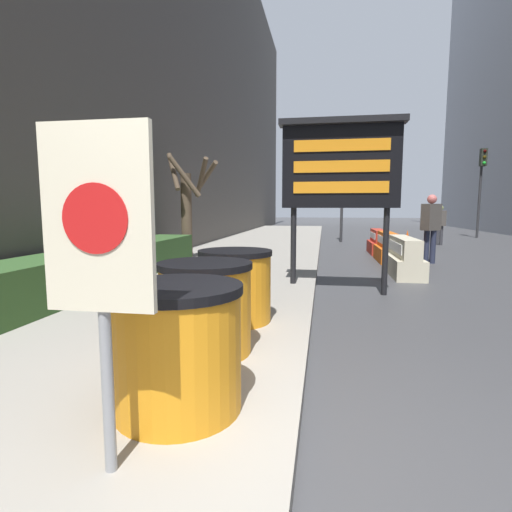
{
  "coord_description": "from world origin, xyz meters",
  "views": [
    {
      "loc": [
        0.13,
        -1.88,
        1.49
      ],
      "look_at": [
        -1.66,
        8.63,
        0.2
      ],
      "focal_mm": 28.0,
      "sensor_mm": 36.0,
      "label": 1
    }
  ],
  "objects_px": {
    "barrel_drum_foreground": "(177,347)",
    "jersey_barrier_cream": "(404,259)",
    "barrel_drum_middle": "(206,307)",
    "barrel_drum_back": "(235,286)",
    "pedestrian_worker": "(440,222)",
    "warning_sign": "(99,244)",
    "jersey_barrier_orange_far": "(387,249)",
    "message_board": "(341,166)",
    "jersey_barrier_red_striped": "(378,243)",
    "traffic_light_far_side": "(482,174)",
    "traffic_light_near_curb": "(343,169)",
    "traffic_cone_near": "(407,242)",
    "pedestrian_passerby": "(431,223)"
  },
  "relations": [
    {
      "from": "barrel_drum_foreground",
      "to": "barrel_drum_back",
      "type": "bearing_deg",
      "value": 92.2
    },
    {
      "from": "warning_sign",
      "to": "traffic_cone_near",
      "type": "relative_size",
      "value": 2.32
    },
    {
      "from": "barrel_drum_foreground",
      "to": "jersey_barrier_cream",
      "type": "bearing_deg",
      "value": 68.28
    },
    {
      "from": "warning_sign",
      "to": "barrel_drum_foreground",
      "type": "bearing_deg",
      "value": 80.26
    },
    {
      "from": "jersey_barrier_red_striped",
      "to": "pedestrian_passerby",
      "type": "bearing_deg",
      "value": -64.11
    },
    {
      "from": "barrel_drum_middle",
      "to": "pedestrian_passerby",
      "type": "xyz_separation_m",
      "value": [
        3.89,
        7.84,
        0.51
      ]
    },
    {
      "from": "traffic_light_far_side",
      "to": "jersey_barrier_cream",
      "type": "bearing_deg",
      "value": -115.47
    },
    {
      "from": "warning_sign",
      "to": "pedestrian_worker",
      "type": "height_order",
      "value": "warning_sign"
    },
    {
      "from": "traffic_light_near_curb",
      "to": "traffic_light_far_side",
      "type": "bearing_deg",
      "value": 28.14
    },
    {
      "from": "barrel_drum_middle",
      "to": "traffic_light_near_curb",
      "type": "xyz_separation_m",
      "value": [
        1.83,
        14.28,
        2.55
      ]
    },
    {
      "from": "jersey_barrier_red_striped",
      "to": "traffic_light_near_curb",
      "type": "xyz_separation_m",
      "value": [
        -1.0,
        4.26,
        2.78
      ]
    },
    {
      "from": "traffic_light_near_curb",
      "to": "jersey_barrier_red_striped",
      "type": "bearing_deg",
      "value": -76.74
    },
    {
      "from": "barrel_drum_middle",
      "to": "pedestrian_worker",
      "type": "xyz_separation_m",
      "value": [
        5.65,
        13.49,
        0.36
      ]
    },
    {
      "from": "traffic_cone_near",
      "to": "pedestrian_passerby",
      "type": "height_order",
      "value": "pedestrian_passerby"
    },
    {
      "from": "traffic_cone_near",
      "to": "pedestrian_worker",
      "type": "relative_size",
      "value": 0.47
    },
    {
      "from": "barrel_drum_foreground",
      "to": "jersey_barrier_orange_far",
      "type": "distance_m",
      "value": 9.53
    },
    {
      "from": "barrel_drum_middle",
      "to": "warning_sign",
      "type": "relative_size",
      "value": 0.5
    },
    {
      "from": "jersey_barrier_red_striped",
      "to": "traffic_light_near_curb",
      "type": "height_order",
      "value": "traffic_light_near_curb"
    },
    {
      "from": "traffic_light_near_curb",
      "to": "pedestrian_worker",
      "type": "height_order",
      "value": "traffic_light_near_curb"
    },
    {
      "from": "message_board",
      "to": "jersey_barrier_red_striped",
      "type": "height_order",
      "value": "message_board"
    },
    {
      "from": "barrel_drum_middle",
      "to": "jersey_barrier_cream",
      "type": "bearing_deg",
      "value": 63.69
    },
    {
      "from": "warning_sign",
      "to": "traffic_light_near_curb",
      "type": "height_order",
      "value": "traffic_light_near_curb"
    },
    {
      "from": "barrel_drum_middle",
      "to": "jersey_barrier_cream",
      "type": "relative_size",
      "value": 0.44
    },
    {
      "from": "jersey_barrier_red_striped",
      "to": "traffic_light_near_curb",
      "type": "bearing_deg",
      "value": 103.26
    },
    {
      "from": "jersey_barrier_red_striped",
      "to": "pedestrian_passerby",
      "type": "distance_m",
      "value": 2.54
    },
    {
      "from": "pedestrian_worker",
      "to": "pedestrian_passerby",
      "type": "relative_size",
      "value": 0.87
    },
    {
      "from": "message_board",
      "to": "jersey_barrier_orange_far",
      "type": "relative_size",
      "value": 1.76
    },
    {
      "from": "barrel_drum_foreground",
      "to": "traffic_light_near_curb",
      "type": "height_order",
      "value": "traffic_light_near_curb"
    },
    {
      "from": "jersey_barrier_orange_far",
      "to": "pedestrian_worker",
      "type": "relative_size",
      "value": 1.06
    },
    {
      "from": "message_board",
      "to": "jersey_barrier_cream",
      "type": "distance_m",
      "value": 3.22
    },
    {
      "from": "jersey_barrier_cream",
      "to": "pedestrian_worker",
      "type": "xyz_separation_m",
      "value": [
        2.82,
        7.77,
        0.57
      ]
    },
    {
      "from": "barrel_drum_back",
      "to": "pedestrian_worker",
      "type": "distance_m",
      "value": 13.64
    },
    {
      "from": "barrel_drum_middle",
      "to": "traffic_light_far_side",
      "type": "xyz_separation_m",
      "value": [
        8.65,
        17.93,
        2.55
      ]
    },
    {
      "from": "jersey_barrier_orange_far",
      "to": "pedestrian_worker",
      "type": "xyz_separation_m",
      "value": [
        2.82,
        5.42,
        0.58
      ]
    },
    {
      "from": "jersey_barrier_cream",
      "to": "pedestrian_worker",
      "type": "distance_m",
      "value": 8.28
    },
    {
      "from": "warning_sign",
      "to": "jersey_barrier_orange_far",
      "type": "relative_size",
      "value": 1.03
    },
    {
      "from": "barrel_drum_foreground",
      "to": "traffic_light_near_curb",
      "type": "relative_size",
      "value": 0.2
    },
    {
      "from": "barrel_drum_middle",
      "to": "pedestrian_worker",
      "type": "height_order",
      "value": "pedestrian_worker"
    },
    {
      "from": "traffic_cone_near",
      "to": "jersey_barrier_orange_far",
      "type": "bearing_deg",
      "value": -112.9
    },
    {
      "from": "jersey_barrier_orange_far",
      "to": "barrel_drum_middle",
      "type": "bearing_deg",
      "value": -109.31
    },
    {
      "from": "barrel_drum_back",
      "to": "pedestrian_worker",
      "type": "relative_size",
      "value": 0.55
    },
    {
      "from": "traffic_cone_near",
      "to": "pedestrian_passerby",
      "type": "relative_size",
      "value": 0.41
    },
    {
      "from": "warning_sign",
      "to": "jersey_barrier_orange_far",
      "type": "bearing_deg",
      "value": 73.98
    },
    {
      "from": "jersey_barrier_orange_far",
      "to": "pedestrian_worker",
      "type": "height_order",
      "value": "pedestrian_worker"
    },
    {
      "from": "traffic_light_far_side",
      "to": "pedestrian_worker",
      "type": "height_order",
      "value": "traffic_light_far_side"
    },
    {
      "from": "barrel_drum_foreground",
      "to": "jersey_barrier_red_striped",
      "type": "distance_m",
      "value": 11.41
    },
    {
      "from": "barrel_drum_back",
      "to": "pedestrian_worker",
      "type": "bearing_deg",
      "value": 65.75
    },
    {
      "from": "traffic_cone_near",
      "to": "traffic_light_near_curb",
      "type": "xyz_separation_m",
      "value": [
        -1.99,
        3.87,
        2.76
      ]
    },
    {
      "from": "barrel_drum_back",
      "to": "pedestrian_passerby",
      "type": "distance_m",
      "value": 7.81
    },
    {
      "from": "message_board",
      "to": "pedestrian_worker",
      "type": "relative_size",
      "value": 1.86
    }
  ]
}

